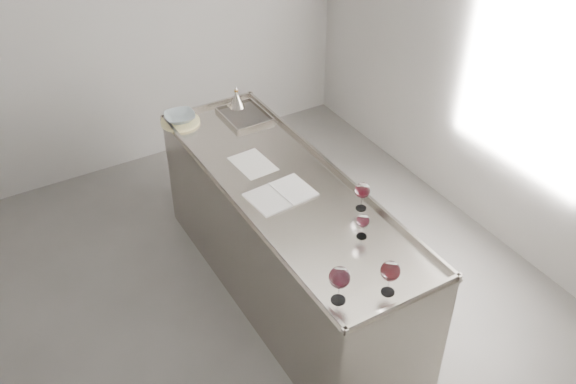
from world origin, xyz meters
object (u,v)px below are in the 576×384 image
wine_glass_right (362,191)px  wine_glass_small (363,222)px  wine_funnel (237,101)px  wine_glass_middle (390,272)px  notebook (281,195)px  wine_glass_left (340,278)px  counter (286,241)px  ceramic_bowl (180,117)px

wine_glass_right → wine_glass_small: bearing=-125.0°
wine_glass_right → wine_funnel: (-0.08, 1.51, -0.08)m
wine_glass_middle → notebook: 1.02m
wine_glass_left → wine_glass_middle: bearing=-18.1°
wine_glass_right → wine_glass_small: (-0.15, -0.22, -0.02)m
counter → wine_glass_middle: bearing=-91.1°
wine_glass_right → wine_funnel: bearing=93.1°
wine_glass_small → wine_funnel: 1.73m
counter → wine_glass_right: 0.79m
counter → wine_glass_right: bearing=-57.6°
ceramic_bowl → wine_glass_small: bearing=-77.0°
ceramic_bowl → wine_funnel: wine_funnel is taller
wine_glass_right → ceramic_bowl: bearing=110.0°
wine_glass_small → ceramic_bowl: (-0.40, 1.73, -0.06)m
wine_glass_right → ceramic_bowl: 1.61m
counter → ceramic_bowl: ceramic_bowl is taller
counter → wine_glass_small: (0.12, -0.65, 0.58)m
wine_glass_left → wine_funnel: (0.47, 2.08, -0.10)m
wine_glass_small → notebook: size_ratio=0.37×
notebook → wine_glass_middle: bearing=-90.9°
wine_glass_middle → wine_glass_small: size_ratio=1.32×
wine_glass_left → notebook: bearing=78.2°
wine_glass_middle → notebook: (-0.06, 1.01, -0.14)m
counter → wine_glass_middle: size_ratio=11.77×
counter → wine_glass_left: (-0.28, -1.00, 0.62)m
notebook → wine_funnel: size_ratio=2.31×
wine_glass_left → ceramic_bowl: size_ratio=0.99×
wine_glass_middle → wine_funnel: (0.21, 2.16, -0.09)m
wine_glass_middle → wine_glass_right: bearing=65.5°
ceramic_bowl → wine_funnel: bearing=-0.0°
wine_glass_middle → ceramic_bowl: 2.18m
wine_glass_right → notebook: (-0.36, 0.36, -0.13)m
notebook → counter: bearing=36.3°
wine_glass_right → wine_glass_small: size_ratio=1.19×
wine_glass_middle → wine_glass_left: bearing=161.9°
counter → notebook: bearing=-139.4°
wine_glass_right → notebook: bearing=134.5°
wine_glass_left → wine_glass_middle: (0.26, -0.08, -0.01)m
counter → wine_funnel: bearing=79.8°
wine_glass_right → wine_funnel: 1.52m
wine_glass_left → wine_glass_right: bearing=45.8°
notebook → wine_glass_small: bearing=-74.8°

